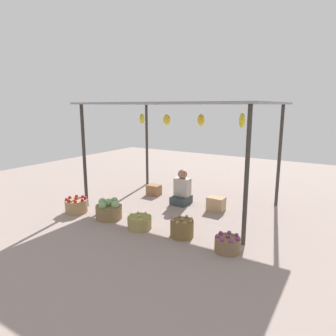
{
  "coord_description": "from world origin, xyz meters",
  "views": [
    {
      "loc": [
        3.09,
        -5.54,
        2.16
      ],
      "look_at": [
        0.0,
        -0.58,
        0.95
      ],
      "focal_mm": 32.21,
      "sensor_mm": 36.0,
      "label": 1
    }
  ],
  "objects_px": {
    "basket_cabbages": "(109,210)",
    "basket_limes": "(140,222)",
    "basket_purple_onions": "(227,244)",
    "wooden_crate_near_vendor": "(216,204)",
    "wooden_crate_stacked_rear": "(154,190)",
    "vendor_person": "(182,191)",
    "basket_red_apples": "(76,206)",
    "basket_potatoes": "(182,228)"
  },
  "relations": [
    {
      "from": "basket_cabbages",
      "to": "basket_limes",
      "type": "distance_m",
      "value": 0.81
    },
    {
      "from": "basket_limes",
      "to": "basket_purple_onions",
      "type": "height_order",
      "value": "basket_purple_onions"
    },
    {
      "from": "wooden_crate_near_vendor",
      "to": "wooden_crate_stacked_rear",
      "type": "bearing_deg",
      "value": 171.82
    },
    {
      "from": "vendor_person",
      "to": "basket_red_apples",
      "type": "bearing_deg",
      "value": -133.77
    },
    {
      "from": "vendor_person",
      "to": "basket_red_apples",
      "type": "xyz_separation_m",
      "value": [
        -1.58,
        -1.64,
        -0.16
      ]
    },
    {
      "from": "basket_potatoes",
      "to": "basket_cabbages",
      "type": "bearing_deg",
      "value": -179.19
    },
    {
      "from": "wooden_crate_stacked_rear",
      "to": "wooden_crate_near_vendor",
      "type": "bearing_deg",
      "value": -8.18
    },
    {
      "from": "vendor_person",
      "to": "basket_potatoes",
      "type": "height_order",
      "value": "vendor_person"
    },
    {
      "from": "basket_cabbages",
      "to": "basket_potatoes",
      "type": "bearing_deg",
      "value": 0.81
    },
    {
      "from": "basket_red_apples",
      "to": "basket_cabbages",
      "type": "xyz_separation_m",
      "value": [
        0.82,
        0.09,
        0.03
      ]
    },
    {
      "from": "basket_limes",
      "to": "wooden_crate_stacked_rear",
      "type": "distance_m",
      "value": 2.1
    },
    {
      "from": "basket_cabbages",
      "to": "basket_purple_onions",
      "type": "xyz_separation_m",
      "value": [
        2.46,
        -0.08,
        -0.05
      ]
    },
    {
      "from": "vendor_person",
      "to": "basket_red_apples",
      "type": "height_order",
      "value": "vendor_person"
    },
    {
      "from": "basket_red_apples",
      "to": "basket_potatoes",
      "type": "distance_m",
      "value": 2.44
    },
    {
      "from": "wooden_crate_near_vendor",
      "to": "wooden_crate_stacked_rear",
      "type": "height_order",
      "value": "wooden_crate_near_vendor"
    },
    {
      "from": "basket_red_apples",
      "to": "wooden_crate_near_vendor",
      "type": "distance_m",
      "value": 2.91
    },
    {
      "from": "basket_red_apples",
      "to": "basket_purple_onions",
      "type": "xyz_separation_m",
      "value": [
        3.28,
        0.0,
        -0.02
      ]
    },
    {
      "from": "vendor_person",
      "to": "basket_limes",
      "type": "xyz_separation_m",
      "value": [
        0.05,
        -1.63,
        -0.19
      ]
    },
    {
      "from": "basket_limes",
      "to": "wooden_crate_near_vendor",
      "type": "xyz_separation_m",
      "value": [
        0.79,
        1.61,
        0.03
      ]
    },
    {
      "from": "basket_purple_onions",
      "to": "wooden_crate_stacked_rear",
      "type": "xyz_separation_m",
      "value": [
        -2.63,
        1.87,
        0.01
      ]
    },
    {
      "from": "wooden_crate_near_vendor",
      "to": "wooden_crate_stacked_rear",
      "type": "xyz_separation_m",
      "value": [
        -1.76,
        0.25,
        -0.02
      ]
    },
    {
      "from": "basket_limes",
      "to": "basket_potatoes",
      "type": "distance_m",
      "value": 0.82
    },
    {
      "from": "basket_limes",
      "to": "wooden_crate_near_vendor",
      "type": "bearing_deg",
      "value": 63.84
    },
    {
      "from": "vendor_person",
      "to": "wooden_crate_near_vendor",
      "type": "distance_m",
      "value": 0.85
    },
    {
      "from": "basket_limes",
      "to": "basket_cabbages",
      "type": "bearing_deg",
      "value": 174.52
    },
    {
      "from": "vendor_person",
      "to": "wooden_crate_stacked_rear",
      "type": "bearing_deg",
      "value": 166.13
    },
    {
      "from": "basket_potatoes",
      "to": "wooden_crate_stacked_rear",
      "type": "distance_m",
      "value": 2.5
    },
    {
      "from": "basket_limes",
      "to": "wooden_crate_stacked_rear",
      "type": "relative_size",
      "value": 1.34
    },
    {
      "from": "basket_cabbages",
      "to": "wooden_crate_near_vendor",
      "type": "xyz_separation_m",
      "value": [
        1.59,
        1.53,
        -0.02
      ]
    },
    {
      "from": "basket_cabbages",
      "to": "wooden_crate_stacked_rear",
      "type": "height_order",
      "value": "basket_cabbages"
    },
    {
      "from": "wooden_crate_near_vendor",
      "to": "basket_potatoes",
      "type": "bearing_deg",
      "value": -89.03
    },
    {
      "from": "basket_red_apples",
      "to": "wooden_crate_near_vendor",
      "type": "bearing_deg",
      "value": 33.86
    },
    {
      "from": "basket_potatoes",
      "to": "basket_purple_onions",
      "type": "height_order",
      "value": "basket_potatoes"
    },
    {
      "from": "wooden_crate_near_vendor",
      "to": "wooden_crate_stacked_rear",
      "type": "distance_m",
      "value": 1.77
    },
    {
      "from": "basket_limes",
      "to": "basket_potatoes",
      "type": "relative_size",
      "value": 1.1
    },
    {
      "from": "vendor_person",
      "to": "wooden_crate_near_vendor",
      "type": "bearing_deg",
      "value": -1.75
    },
    {
      "from": "basket_red_apples",
      "to": "basket_purple_onions",
      "type": "distance_m",
      "value": 3.28
    },
    {
      "from": "basket_red_apples",
      "to": "wooden_crate_stacked_rear",
      "type": "height_order",
      "value": "basket_red_apples"
    },
    {
      "from": "basket_limes",
      "to": "wooden_crate_stacked_rear",
      "type": "height_order",
      "value": "basket_limes"
    },
    {
      "from": "basket_limes",
      "to": "vendor_person",
      "type": "bearing_deg",
      "value": 91.67
    },
    {
      "from": "basket_potatoes",
      "to": "vendor_person",
      "type": "bearing_deg",
      "value": 119.38
    },
    {
      "from": "basket_cabbages",
      "to": "basket_purple_onions",
      "type": "distance_m",
      "value": 2.47
    }
  ]
}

